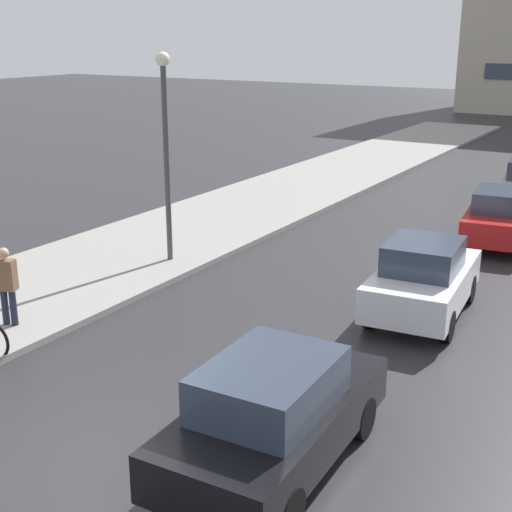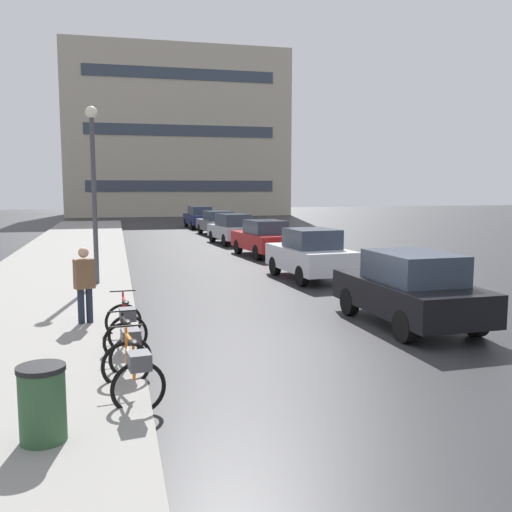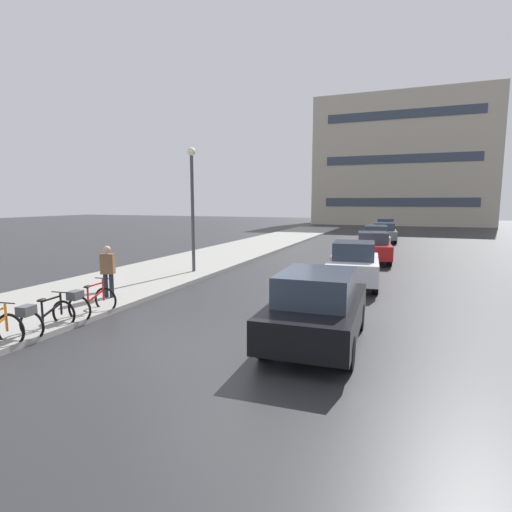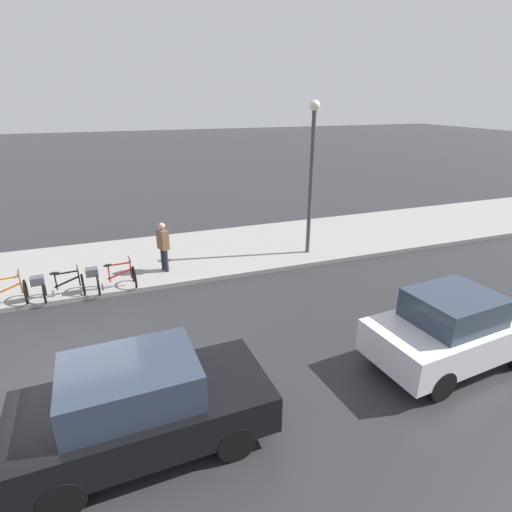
# 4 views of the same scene
# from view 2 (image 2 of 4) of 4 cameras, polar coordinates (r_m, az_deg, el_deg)

# --- Properties ---
(ground_plane) EXTENTS (140.00, 140.00, 0.00)m
(ground_plane) POSITION_cam_2_polar(r_m,az_deg,el_deg) (11.16, 7.80, -8.95)
(ground_plane) COLOR #28282B
(sidewalk_kerb) EXTENTS (4.80, 60.00, 0.14)m
(sidewalk_kerb) POSITION_cam_2_polar(r_m,az_deg,el_deg) (20.28, -19.37, -1.86)
(sidewalk_kerb) COLOR gray
(sidewalk_kerb) RESTS_ON ground
(bicycle_nearest) EXTENTS (0.89, 1.42, 1.01)m
(bicycle_nearest) POSITION_cam_2_polar(r_m,az_deg,el_deg) (8.28, -12.16, -11.17)
(bicycle_nearest) COLOR black
(bicycle_nearest) RESTS_ON ground
(bicycle_second) EXTENTS (0.80, 1.37, 0.92)m
(bicycle_second) POSITION_cam_2_polar(r_m,az_deg,el_deg) (9.70, -12.75, -8.64)
(bicycle_second) COLOR black
(bicycle_second) RESTS_ON ground
(bicycle_third) EXTENTS (0.80, 1.38, 1.01)m
(bicycle_third) POSITION_cam_2_polar(r_m,az_deg,el_deg) (11.09, -12.88, -6.57)
(bicycle_third) COLOR black
(bicycle_third) RESTS_ON ground
(car_black) EXTENTS (1.98, 4.13, 1.63)m
(car_black) POSITION_cam_2_polar(r_m,az_deg,el_deg) (12.95, 15.12, -3.19)
(car_black) COLOR black
(car_black) RESTS_ON ground
(car_white) EXTENTS (2.07, 3.91, 1.67)m
(car_white) POSITION_cam_2_polar(r_m,az_deg,el_deg) (18.80, 5.44, 0.14)
(car_white) COLOR silver
(car_white) RESTS_ON ground
(car_red) EXTENTS (2.23, 4.11, 1.58)m
(car_red) POSITION_cam_2_polar(r_m,az_deg,el_deg) (24.97, 0.83, 1.80)
(car_red) COLOR #AD1919
(car_red) RESTS_ON ground
(car_silver) EXTENTS (2.11, 3.97, 1.60)m
(car_silver) POSITION_cam_2_polar(r_m,az_deg,el_deg) (30.35, -2.40, 2.76)
(car_silver) COLOR #B2B5BA
(car_silver) RESTS_ON ground
(car_grey) EXTENTS (2.17, 4.44, 1.51)m
(car_grey) POSITION_cam_2_polar(r_m,az_deg,el_deg) (35.82, -3.83, 3.33)
(car_grey) COLOR slate
(car_grey) RESTS_ON ground
(car_navy) EXTENTS (1.89, 4.40, 1.60)m
(car_navy) POSITION_cam_2_polar(r_m,az_deg,el_deg) (42.13, -5.69, 3.92)
(car_navy) COLOR navy
(car_navy) RESTS_ON ground
(pedestrian) EXTENTS (0.46, 0.37, 1.77)m
(pedestrian) POSITION_cam_2_polar(r_m,az_deg,el_deg) (12.65, -16.78, -2.64)
(pedestrian) COLOR #1E2333
(pedestrian) RESTS_ON ground
(streetlamp) EXTENTS (0.35, 0.35, 5.37)m
(streetlamp) POSITION_cam_2_polar(r_m,az_deg,el_deg) (17.64, -15.94, 7.65)
(streetlamp) COLOR #424247
(streetlamp) RESTS_ON ground
(trash_bin) EXTENTS (0.55, 0.55, 1.03)m
(trash_bin) POSITION_cam_2_polar(r_m,az_deg,el_deg) (7.18, -20.55, -14.15)
(trash_bin) COLOR #2D5133
(trash_bin) RESTS_ON ground
(building_facade_main) EXTENTS (22.85, 11.00, 17.09)m
(building_facade_main) POSITION_cam_2_polar(r_m,az_deg,el_deg) (63.71, -8.02, 11.87)
(building_facade_main) COLOR #B2A893
(building_facade_main) RESTS_ON ground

